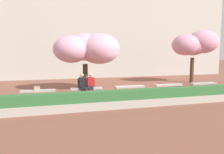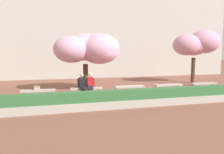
{
  "view_description": "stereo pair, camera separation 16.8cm",
  "coord_description": "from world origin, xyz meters",
  "px_view_note": "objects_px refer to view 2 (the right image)",
  "views": [
    {
      "loc": [
        -4.59,
        -12.24,
        2.46
      ],
      "look_at": [
        -1.05,
        0.2,
        1.0
      ],
      "focal_mm": 35.0,
      "sensor_mm": 36.0,
      "label": 1
    },
    {
      "loc": [
        -4.43,
        -12.28,
        2.46
      ],
      "look_at": [
        -1.05,
        0.2,
        1.0
      ],
      "focal_mm": 35.0,
      "sensor_mm": 36.0,
      "label": 2
    }
  ],
  "objects_px": {
    "person_seated_left": "(82,84)",
    "cherry_tree_main": "(88,49)",
    "stone_bench_east_end": "(204,85)",
    "cherry_tree_secondary": "(196,44)",
    "stone_bench_near_west": "(86,90)",
    "stone_bench_center": "(130,88)",
    "person_seated_right": "(91,83)",
    "stone_bench_near_east": "(169,87)",
    "stone_bench_west_end": "(38,92)",
    "handbag": "(37,87)"
  },
  "relations": [
    {
      "from": "person_seated_left",
      "to": "cherry_tree_main",
      "type": "relative_size",
      "value": 0.31
    },
    {
      "from": "stone_bench_near_west",
      "to": "cherry_tree_secondary",
      "type": "relative_size",
      "value": 0.43
    },
    {
      "from": "stone_bench_near_west",
      "to": "cherry_tree_main",
      "type": "xyz_separation_m",
      "value": [
        0.37,
        1.47,
        2.4
      ]
    },
    {
      "from": "stone_bench_center",
      "to": "person_seated_right",
      "type": "xyz_separation_m",
      "value": [
        -2.39,
        -0.05,
        0.4
      ]
    },
    {
      "from": "stone_bench_center",
      "to": "cherry_tree_main",
      "type": "xyz_separation_m",
      "value": [
        -2.25,
        1.47,
        2.4
      ]
    },
    {
      "from": "stone_bench_near_west",
      "to": "person_seated_right",
      "type": "bearing_deg",
      "value": -12.62
    },
    {
      "from": "stone_bench_center",
      "to": "stone_bench_west_end",
      "type": "bearing_deg",
      "value": 180.0
    },
    {
      "from": "stone_bench_east_end",
      "to": "person_seated_right",
      "type": "xyz_separation_m",
      "value": [
        -7.63,
        -0.05,
        0.4
      ]
    },
    {
      "from": "stone_bench_east_end",
      "to": "stone_bench_west_end",
      "type": "bearing_deg",
      "value": 180.0
    },
    {
      "from": "stone_bench_near_west",
      "to": "person_seated_right",
      "type": "relative_size",
      "value": 1.41
    },
    {
      "from": "stone_bench_center",
      "to": "stone_bench_near_east",
      "type": "bearing_deg",
      "value": 0.0
    },
    {
      "from": "stone_bench_east_end",
      "to": "handbag",
      "type": "bearing_deg",
      "value": -179.93
    },
    {
      "from": "stone_bench_west_end",
      "to": "person_seated_right",
      "type": "relative_size",
      "value": 1.41
    },
    {
      "from": "stone_bench_west_end",
      "to": "cherry_tree_main",
      "type": "xyz_separation_m",
      "value": [
        2.99,
        1.47,
        2.4
      ]
    },
    {
      "from": "stone_bench_center",
      "to": "handbag",
      "type": "height_order",
      "value": "handbag"
    },
    {
      "from": "stone_bench_west_end",
      "to": "cherry_tree_secondary",
      "type": "relative_size",
      "value": 0.43
    },
    {
      "from": "stone_bench_east_end",
      "to": "person_seated_left",
      "type": "height_order",
      "value": "person_seated_left"
    },
    {
      "from": "stone_bench_west_end",
      "to": "stone_bench_center",
      "type": "height_order",
      "value": "same"
    },
    {
      "from": "stone_bench_near_west",
      "to": "handbag",
      "type": "bearing_deg",
      "value": -179.73
    },
    {
      "from": "stone_bench_near_west",
      "to": "person_seated_left",
      "type": "bearing_deg",
      "value": -167.61
    },
    {
      "from": "stone_bench_east_end",
      "to": "cherry_tree_secondary",
      "type": "xyz_separation_m",
      "value": [
        1.32,
        2.8,
        2.83
      ]
    },
    {
      "from": "stone_bench_near_east",
      "to": "handbag",
      "type": "xyz_separation_m",
      "value": [
        -7.92,
        -0.01,
        0.28
      ]
    },
    {
      "from": "stone_bench_west_end",
      "to": "handbag",
      "type": "relative_size",
      "value": 5.35
    },
    {
      "from": "person_seated_left",
      "to": "stone_bench_center",
      "type": "bearing_deg",
      "value": 1.07
    },
    {
      "from": "stone_bench_near_west",
      "to": "person_seated_left",
      "type": "height_order",
      "value": "person_seated_left"
    },
    {
      "from": "person_seated_left",
      "to": "stone_bench_east_end",
      "type": "bearing_deg",
      "value": 0.38
    },
    {
      "from": "stone_bench_near_east",
      "to": "stone_bench_east_end",
      "type": "relative_size",
      "value": 1.0
    },
    {
      "from": "stone_bench_east_end",
      "to": "cherry_tree_main",
      "type": "distance_m",
      "value": 8.01
    },
    {
      "from": "stone_bench_west_end",
      "to": "stone_bench_near_east",
      "type": "relative_size",
      "value": 1.0
    },
    {
      "from": "stone_bench_east_end",
      "to": "person_seated_right",
      "type": "height_order",
      "value": "person_seated_right"
    },
    {
      "from": "stone_bench_east_end",
      "to": "cherry_tree_secondary",
      "type": "bearing_deg",
      "value": 64.71
    },
    {
      "from": "handbag",
      "to": "cherry_tree_main",
      "type": "bearing_deg",
      "value": 25.93
    },
    {
      "from": "stone_bench_near_east",
      "to": "handbag",
      "type": "height_order",
      "value": "handbag"
    },
    {
      "from": "person_seated_right",
      "to": "stone_bench_near_west",
      "type": "bearing_deg",
      "value": 167.38
    },
    {
      "from": "stone_bench_near_west",
      "to": "cherry_tree_main",
      "type": "height_order",
      "value": "cherry_tree_main"
    },
    {
      "from": "stone_bench_center",
      "to": "cherry_tree_main",
      "type": "bearing_deg",
      "value": 146.92
    },
    {
      "from": "stone_bench_near_east",
      "to": "person_seated_left",
      "type": "height_order",
      "value": "person_seated_left"
    },
    {
      "from": "stone_bench_west_end",
      "to": "stone_bench_near_east",
      "type": "xyz_separation_m",
      "value": [
        7.86,
        0.0,
        0.0
      ]
    },
    {
      "from": "stone_bench_center",
      "to": "person_seated_right",
      "type": "relative_size",
      "value": 1.41
    },
    {
      "from": "handbag",
      "to": "stone_bench_west_end",
      "type": "bearing_deg",
      "value": 13.12
    },
    {
      "from": "cherry_tree_secondary",
      "to": "stone_bench_east_end",
      "type": "bearing_deg",
      "value": -115.29
    },
    {
      "from": "stone_bench_near_east",
      "to": "handbag",
      "type": "bearing_deg",
      "value": -179.91
    },
    {
      "from": "stone_bench_near_west",
      "to": "cherry_tree_main",
      "type": "relative_size",
      "value": 0.44
    },
    {
      "from": "cherry_tree_secondary",
      "to": "person_seated_right",
      "type": "bearing_deg",
      "value": -162.33
    },
    {
      "from": "stone_bench_near_west",
      "to": "stone_bench_near_east",
      "type": "relative_size",
      "value": 1.0
    },
    {
      "from": "stone_bench_west_end",
      "to": "stone_bench_center",
      "type": "distance_m",
      "value": 5.24
    },
    {
      "from": "stone_bench_west_end",
      "to": "person_seated_right",
      "type": "xyz_separation_m",
      "value": [
        2.86,
        -0.05,
        0.4
      ]
    },
    {
      "from": "stone_bench_near_west",
      "to": "cherry_tree_main",
      "type": "distance_m",
      "value": 2.84
    },
    {
      "from": "stone_bench_east_end",
      "to": "handbag",
      "type": "relative_size",
      "value": 5.35
    },
    {
      "from": "stone_bench_near_east",
      "to": "person_seated_left",
      "type": "xyz_separation_m",
      "value": [
        -5.49,
        -0.05,
        0.4
      ]
    }
  ]
}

